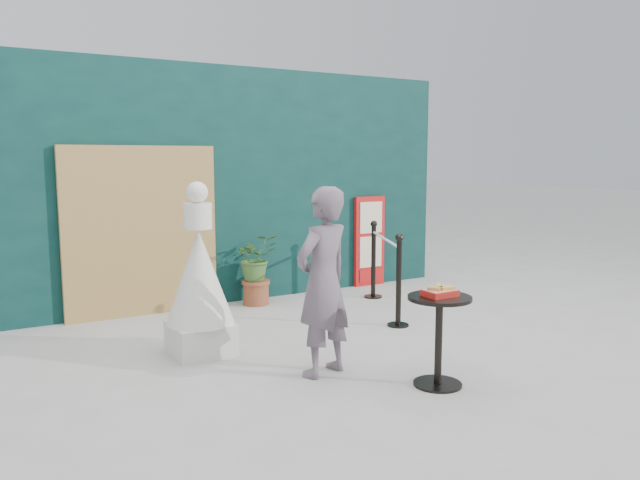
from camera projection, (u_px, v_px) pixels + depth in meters
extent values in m
plane|color=#ADAAA5|center=(388.00, 364.00, 5.67)|extent=(60.00, 60.00, 0.00)
cube|color=#092A29|center=(243.00, 185.00, 8.15)|extent=(6.00, 0.30, 3.00)
cube|color=tan|center=(142.00, 231.00, 7.32)|extent=(1.80, 0.08, 2.00)
imported|color=#675863|center=(323.00, 282.00, 5.30)|extent=(0.68, 0.55, 1.63)
cube|color=red|center=(369.00, 241.00, 9.07)|extent=(0.50, 0.06, 1.30)
cube|color=beige|center=(371.00, 217.00, 8.99)|extent=(0.38, 0.02, 0.45)
cube|color=beige|center=(371.00, 252.00, 9.06)|extent=(0.38, 0.02, 0.45)
cube|color=red|center=(370.00, 275.00, 9.11)|extent=(0.38, 0.02, 0.18)
cube|color=silver|center=(201.00, 338.00, 5.95)|extent=(0.55, 0.55, 0.30)
cone|color=silver|center=(199.00, 276.00, 5.87)|extent=(0.64, 0.64, 0.90)
cylinder|color=white|center=(198.00, 216.00, 5.79)|extent=(0.26, 0.26, 0.24)
sphere|color=white|center=(197.00, 192.00, 5.76)|extent=(0.20, 0.20, 0.20)
cylinder|color=black|center=(437.00, 384.00, 5.14)|extent=(0.40, 0.40, 0.02)
cylinder|color=black|center=(439.00, 343.00, 5.09)|extent=(0.06, 0.06, 0.72)
cylinder|color=black|center=(440.00, 298.00, 5.04)|extent=(0.52, 0.52, 0.03)
cube|color=#B01B12|center=(440.00, 293.00, 5.04)|extent=(0.26, 0.19, 0.05)
cube|color=#EC3F1F|center=(440.00, 290.00, 5.03)|extent=(0.24, 0.17, 0.00)
cube|color=#C78F48|center=(435.00, 288.00, 5.02)|extent=(0.15, 0.14, 0.02)
cube|color=#DFBB51|center=(446.00, 288.00, 5.04)|extent=(0.13, 0.13, 0.02)
cone|color=yellow|center=(438.00, 285.00, 5.08)|extent=(0.06, 0.06, 0.06)
cylinder|color=brown|center=(256.00, 294.00, 7.94)|extent=(0.32, 0.32, 0.27)
cylinder|color=brown|center=(256.00, 282.00, 7.92)|extent=(0.36, 0.36, 0.04)
imported|color=#3B622A|center=(256.00, 257.00, 7.87)|extent=(0.53, 0.46, 0.59)
cylinder|color=black|center=(398.00, 325.00, 6.94)|extent=(0.24, 0.24, 0.02)
cylinder|color=black|center=(399.00, 284.00, 6.88)|extent=(0.06, 0.06, 0.96)
sphere|color=black|center=(399.00, 238.00, 6.81)|extent=(0.09, 0.09, 0.09)
cylinder|color=black|center=(373.00, 297.00, 8.35)|extent=(0.24, 0.24, 0.02)
cylinder|color=black|center=(373.00, 262.00, 8.29)|extent=(0.06, 0.06, 0.96)
sphere|color=black|center=(374.00, 224.00, 8.22)|extent=(0.09, 0.09, 0.09)
cylinder|color=silver|center=(385.00, 239.00, 7.53)|extent=(0.63, 1.31, 0.03)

